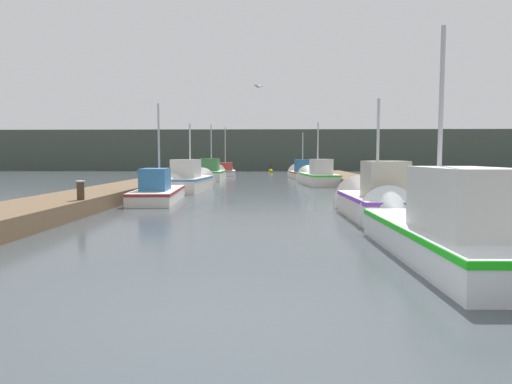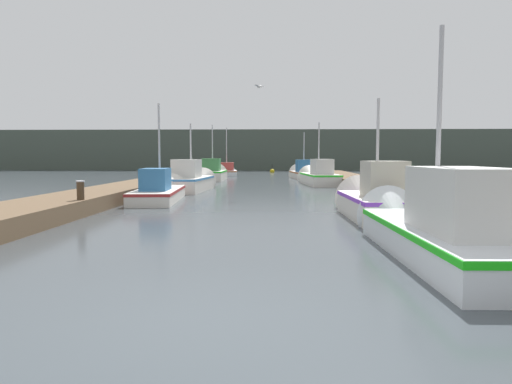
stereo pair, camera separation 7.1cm
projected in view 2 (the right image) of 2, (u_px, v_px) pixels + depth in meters
ground_plane at (203, 327)px, 4.66m from camera, size 200.00×200.00×0.00m
dock_left at (131, 189)px, 20.78m from camera, size 2.24×40.00×0.49m
dock_right at (384, 190)px, 20.39m from camera, size 2.24×40.00×0.49m
distant_shore_ridge at (267, 151)px, 63.26m from camera, size 120.00×16.00×4.98m
fishing_boat_0 at (433, 226)px, 8.15m from camera, size 1.71×6.07×4.43m
fishing_boat_1 at (374, 200)px, 13.11m from camera, size 1.77×4.65×3.80m
fishing_boat_2 at (162, 190)px, 18.40m from camera, size 1.97×5.95×4.28m
fishing_boat_3 at (192, 180)px, 23.19m from camera, size 1.94×5.27×3.78m
fishing_boat_4 at (317, 176)px, 28.25m from camera, size 2.18×6.17×4.22m
fishing_boat_5 at (213, 173)px, 33.40m from camera, size 1.80×5.03×4.49m
fishing_boat_6 at (303, 173)px, 36.47m from camera, size 2.24×5.03×4.18m
fishing_boat_7 at (227, 172)px, 41.53m from camera, size 2.20×5.00×4.89m
mooring_piling_0 at (81, 198)px, 13.09m from camera, size 0.24×0.24×1.04m
mooring_piling_1 at (205, 170)px, 35.85m from camera, size 0.29×0.29×1.23m
mooring_piling_2 at (217, 169)px, 45.42m from camera, size 0.35×0.35×1.00m
channel_buoy at (272, 171)px, 48.44m from camera, size 0.50×0.50×1.00m
seagull_lead at (259, 87)px, 20.56m from camera, size 0.44×0.50×0.12m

